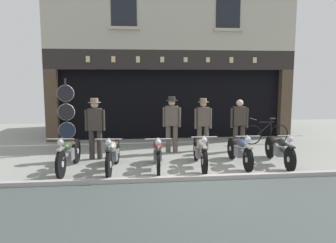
{
  "coord_description": "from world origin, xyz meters",
  "views": [
    {
      "loc": [
        -1.59,
        -7.07,
        2.32
      ],
      "look_at": [
        -0.46,
        2.78,
        0.99
      ],
      "focal_mm": 35.34,
      "sensor_mm": 36.0,
      "label": 1
    }
  ],
  "objects": [
    {
      "name": "ground",
      "position": [
        0.0,
        -0.98,
        -0.04
      ],
      "size": [
        21.22,
        22.0,
        0.18
      ],
      "color": "gray"
    },
    {
      "name": "shop_facade",
      "position": [
        0.0,
        7.01,
        1.72
      ],
      "size": [
        9.52,
        4.42,
        6.35
      ],
      "color": "black",
      "rests_on": "ground"
    },
    {
      "name": "motorcycle_far_left",
      "position": [
        -3.14,
        1.22,
        0.43
      ],
      "size": [
        0.62,
        2.04,
        0.93
      ],
      "rotation": [
        0.0,
        0.0,
        3.05
      ],
      "color": "black",
      "rests_on": "ground"
    },
    {
      "name": "motorcycle_left",
      "position": [
        -2.04,
        1.07,
        0.43
      ],
      "size": [
        0.62,
        2.09,
        0.93
      ],
      "rotation": [
        0.0,
        0.0,
        3.05
      ],
      "color": "black",
      "rests_on": "ground"
    },
    {
      "name": "motorcycle_center_left",
      "position": [
        -0.92,
        1.06,
        0.42
      ],
      "size": [
        0.62,
        1.96,
        0.91
      ],
      "rotation": [
        0.0,
        0.0,
        3.09
      ],
      "color": "black",
      "rests_on": "ground"
    },
    {
      "name": "motorcycle_center",
      "position": [
        0.19,
        1.14,
        0.43
      ],
      "size": [
        0.62,
        2.08,
        0.93
      ],
      "rotation": [
        0.0,
        0.0,
        3.08
      ],
      "color": "black",
      "rests_on": "ground"
    },
    {
      "name": "motorcycle_center_right",
      "position": [
        1.27,
        1.2,
        0.41
      ],
      "size": [
        0.62,
        1.92,
        0.9
      ],
      "rotation": [
        0.0,
        0.0,
        3.14
      ],
      "color": "black",
      "rests_on": "ground"
    },
    {
      "name": "motorcycle_right",
      "position": [
        2.35,
        1.16,
        0.42
      ],
      "size": [
        0.62,
        2.04,
        0.91
      ],
      "rotation": [
        0.0,
        0.0,
        3.07
      ],
      "color": "black",
      "rests_on": "ground"
    },
    {
      "name": "salesman_left",
      "position": [
        -2.58,
        2.32,
        0.97
      ],
      "size": [
        0.56,
        0.36,
        1.74
      ],
      "rotation": [
        0.0,
        0.0,
        3.11
      ],
      "color": "#38332D",
      "rests_on": "ground"
    },
    {
      "name": "shopkeeper_center",
      "position": [
        -0.33,
        2.9,
        0.97
      ],
      "size": [
        0.55,
        0.36,
        1.73
      ],
      "rotation": [
        0.0,
        0.0,
        2.91
      ],
      "color": "brown",
      "rests_on": "ground"
    },
    {
      "name": "salesman_right",
      "position": [
        0.69,
        3.07,
        0.92
      ],
      "size": [
        0.56,
        0.35,
        1.66
      ],
      "rotation": [
        0.0,
        0.0,
        3.16
      ],
      "color": "brown",
      "rests_on": "ground"
    },
    {
      "name": "assistant_far_right",
      "position": [
        1.8,
        2.85,
        0.91
      ],
      "size": [
        0.56,
        0.26,
        1.63
      ],
      "rotation": [
        0.0,
        0.0,
        3.06
      ],
      "color": "#38332D",
      "rests_on": "ground"
    },
    {
      "name": "tyre_sign_pole",
      "position": [
        -3.54,
        3.24,
        1.25
      ],
      "size": [
        0.52,
        0.06,
        2.29
      ],
      "color": "#232328",
      "rests_on": "ground"
    },
    {
      "name": "advert_board_near",
      "position": [
        1.25,
        5.4,
        1.6
      ],
      "size": [
        0.8,
        0.03,
        1.03
      ],
      "color": "beige"
    },
    {
      "name": "leaning_bicycle",
      "position": [
        3.13,
        3.88,
        0.37
      ],
      "size": [
        1.69,
        0.5,
        0.93
      ],
      "rotation": [
        0.0,
        0.0,
        1.65
      ],
      "color": "black",
      "rests_on": "ground"
    }
  ]
}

